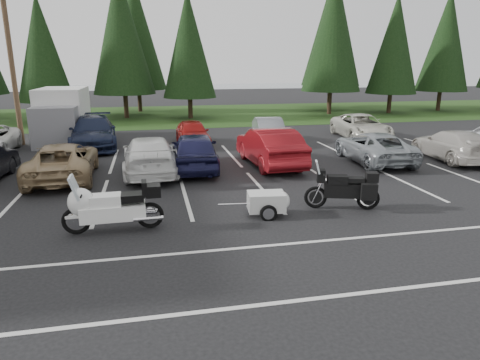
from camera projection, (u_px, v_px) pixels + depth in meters
name	position (u px, v px, depth m)	size (l,w,h in m)	color
ground	(256.00, 200.00, 13.73)	(120.00, 120.00, 0.00)	black
grass_strip	(188.00, 115.00, 36.37)	(80.00, 16.00, 0.01)	#1C3B13
lake_water	(195.00, 91.00, 66.42)	(70.00, 50.00, 0.02)	gray
utility_pole	(10.00, 54.00, 21.81)	(1.60, 0.26, 9.00)	#473321
box_truck	(61.00, 116.00, 23.54)	(2.40, 5.60, 2.90)	silver
stall_markings	(243.00, 184.00, 15.61)	(32.00, 16.00, 0.01)	silver
conifer_3	(41.00, 48.00, 30.43)	(3.87, 3.87, 9.02)	#332316
conifer_4	(121.00, 32.00, 32.61)	(4.80, 4.80, 11.17)	#332316
conifer_5	(188.00, 44.00, 32.62)	(4.14, 4.14, 9.63)	#332316
conifer_6	(333.00, 32.00, 35.20)	(4.93, 4.93, 11.48)	#332316
conifer_7	(395.00, 44.00, 36.25)	(4.27, 4.27, 9.94)	#332316
conifer_8	(446.00, 41.00, 38.01)	(4.53, 4.53, 10.56)	#332316
conifer_back_b	(136.00, 33.00, 37.09)	(4.97, 4.97, 11.58)	#332316
conifer_back_c	(333.00, 27.00, 39.83)	(5.50, 5.50, 12.81)	#332316
car_near_2	(63.00, 161.00, 16.13)	(2.28, 4.95, 1.38)	#9F845C
car_near_3	(150.00, 155.00, 16.92)	(2.06, 5.06, 1.47)	white
car_near_4	(195.00, 151.00, 17.54)	(1.85, 4.59, 1.56)	#191A40
car_near_5	(270.00, 147.00, 18.25)	(1.72, 4.94, 1.63)	maroon
car_near_6	(373.00, 147.00, 18.93)	(2.20, 4.78, 1.33)	gray
car_near_7	(453.00, 145.00, 19.30)	(1.91, 4.70, 1.36)	#BCB5AC
car_far_1	(93.00, 132.00, 22.13)	(2.24, 5.51, 1.60)	#151D36
car_far_2	(193.00, 133.00, 22.84)	(1.56, 3.89, 1.32)	#9F1614
car_far_3	(269.00, 130.00, 23.54)	(1.42, 4.08, 1.34)	gray
car_far_4	(361.00, 127.00, 24.84)	(2.31, 5.01, 1.39)	beige
touring_motorcycle	(113.00, 202.00, 11.02)	(2.84, 0.87, 1.57)	white
cargo_trailer	(266.00, 204.00, 12.27)	(1.52, 0.86, 0.70)	silver
adventure_motorcycle	(343.00, 185.00, 12.74)	(2.47, 0.86, 1.50)	black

